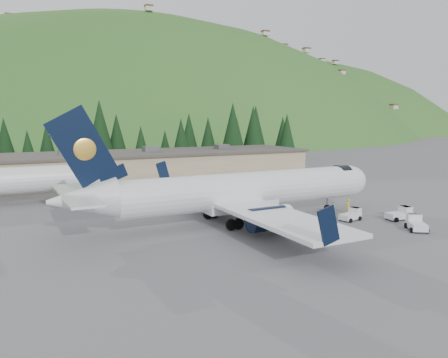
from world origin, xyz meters
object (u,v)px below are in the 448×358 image
airliner (239,192)px  baggage_tug_b (401,214)px  terminal_building (124,166)px  ramp_worker (348,206)px  baggage_tug_a (352,215)px  baggage_tug_c (416,223)px  second_airliner (2,180)px

airliner → baggage_tug_b: 18.74m
terminal_building → ramp_worker: bearing=-65.6°
airliner → ramp_worker: 14.51m
baggage_tug_b → baggage_tug_a: bearing=162.3°
baggage_tug_c → ramp_worker: ramp_worker is taller
ramp_worker → baggage_tug_c: bearing=70.7°
airliner → baggage_tug_a: size_ratio=13.58×
second_airliner → baggage_tug_c: (38.73, -33.12, -2.63)m
baggage_tug_b → baggage_tug_c: bearing=-112.8°
baggage_tug_b → ramp_worker: (-2.94, 5.36, 0.18)m
baggage_tug_b → baggage_tug_c: 4.53m
terminal_building → ramp_worker: size_ratio=41.33×
second_airliner → baggage_tug_c: second_airliner is taller
terminal_building → airliner: bearing=-84.2°
ramp_worker → second_airliner: bearing=-55.9°
second_airliner → ramp_worker: (37.98, -23.79, -2.46)m
baggage_tug_c → ramp_worker: size_ratio=1.89×
airliner → baggage_tug_c: 18.80m
second_airliner → baggage_tug_c: size_ratio=8.48×
baggage_tug_a → baggage_tug_b: 5.65m
second_airliner → terminal_building: second_airliner is taller
airliner → terminal_building: bearing=94.5°
airliner → second_airliner: size_ratio=1.39×
terminal_building → baggage_tug_c: bearing=-69.0°
airliner → baggage_tug_a: bearing=-23.4°
baggage_tug_b → terminal_building: 49.84m
baggage_tug_b → ramp_worker: size_ratio=1.73×
airliner → baggage_tug_a: 13.19m
second_airliner → baggage_tug_b: 50.31m
baggage_tug_c → terminal_building: (-18.82, 49.12, 1.93)m
baggage_tug_a → ramp_worker: (2.23, 3.09, 0.24)m
airliner → second_airliner: (-23.80, 22.03, -0.07)m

